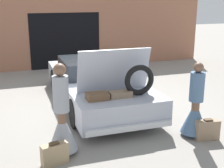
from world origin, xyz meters
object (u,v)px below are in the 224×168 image
suitcase_beside_left_person (55,154)px  suitcase_beside_right_person (207,130)px  person_left (62,122)px  car (96,83)px  person_right (195,110)px

suitcase_beside_left_person → suitcase_beside_right_person: (3.10, 0.00, 0.01)m
person_left → car: bearing=161.5°
suitcase_beside_left_person → car: bearing=61.7°
person_right → car: bearing=16.7°
person_right → suitcase_beside_right_person: bearing=-161.0°
person_right → suitcase_beside_left_person: person_right is taller
car → suitcase_beside_right_person: car is taller
car → person_left: car is taller
suitcase_beside_left_person → suitcase_beside_right_person: suitcase_beside_right_person is taller
person_left → suitcase_beside_left_person: person_left is taller
car → person_right: bearing=-62.9°
person_left → suitcase_beside_left_person: bearing=-20.7°
person_left → suitcase_beside_right_person: (2.90, -0.36, -0.41)m
person_right → suitcase_beside_left_person: 2.99m
car → suitcase_beside_left_person: size_ratio=10.05×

